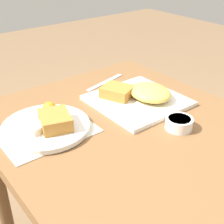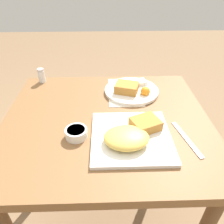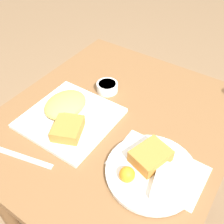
# 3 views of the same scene
# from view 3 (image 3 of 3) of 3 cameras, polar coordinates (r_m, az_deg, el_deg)

# --- Properties ---
(ground_plane) EXTENTS (8.00, 8.00, 0.00)m
(ground_plane) POSITION_cam_3_polar(r_m,az_deg,el_deg) (1.51, 0.44, -21.71)
(ground_plane) COLOR #846647
(dining_table) EXTENTS (0.83, 0.75, 0.74)m
(dining_table) POSITION_cam_3_polar(r_m,az_deg,el_deg) (0.97, 0.64, -5.96)
(dining_table) COLOR brown
(dining_table) RESTS_ON ground_plane
(menu_card) EXTENTS (0.16, 0.27, 0.00)m
(menu_card) POSITION_cam_3_polar(r_m,az_deg,el_deg) (0.78, 9.96, -11.54)
(menu_card) COLOR beige
(menu_card) RESTS_ON dining_table
(plate_square_near) EXTENTS (0.28, 0.28, 0.06)m
(plate_square_near) POSITION_cam_3_polar(r_m,az_deg,el_deg) (0.89, -9.54, -0.45)
(plate_square_near) COLOR white
(plate_square_near) RESTS_ON dining_table
(plate_oval_far) EXTENTS (0.26, 0.26, 0.05)m
(plate_oval_far) POSITION_cam_3_polar(r_m,az_deg,el_deg) (0.75, 8.45, -12.12)
(plate_oval_far) COLOR white
(plate_oval_far) RESTS_ON menu_card
(sauce_ramekin) EXTENTS (0.08, 0.08, 0.03)m
(sauce_ramekin) POSITION_cam_3_polar(r_m,az_deg,el_deg) (0.99, -1.04, 5.49)
(sauce_ramekin) COLOR white
(sauce_ramekin) RESTS_ON dining_table
(butter_knife) EXTENTS (0.06, 0.19, 0.00)m
(butter_knife) POSITION_cam_3_polar(r_m,az_deg,el_deg) (0.83, -18.76, -9.35)
(butter_knife) COLOR silver
(butter_knife) RESTS_ON dining_table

